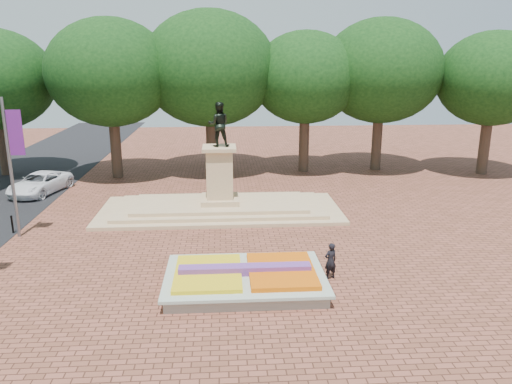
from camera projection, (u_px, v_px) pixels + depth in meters
ground at (220, 267)px, 21.69m from camera, size 90.00×90.00×0.00m
flower_bed at (246, 278)px, 19.73m from camera, size 6.30×4.30×0.91m
monument at (220, 197)px, 29.16m from camera, size 14.00×6.00×6.40m
tree_row_back at (250, 86)px, 37.41m from camera, size 44.80×8.80×10.43m
van at (40, 183)px, 33.16m from camera, size 3.53×5.41×1.39m
pedestrian at (330, 261)px, 20.36m from camera, size 0.66×0.56×1.55m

